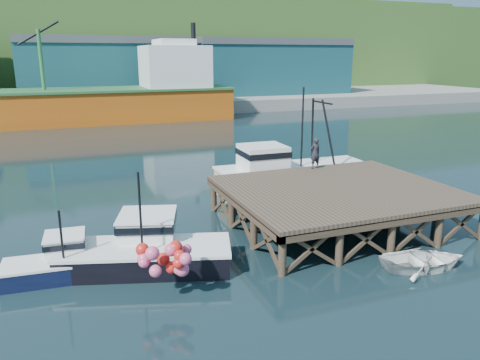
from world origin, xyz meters
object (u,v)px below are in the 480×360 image
trawler (292,172)px  dockworker (315,153)px  boat_black (146,248)px  boat_navy (66,261)px  dinghy (424,260)px

trawler → dockworker: 2.72m
boat_black → dockworker: (12.02, 6.04, 2.27)m
boat_navy → trawler: (14.86, 7.76, 0.84)m
boat_navy → trawler: trawler is taller
boat_navy → dinghy: 15.68m
boat_black → dinghy: boat_black is taller
dinghy → dockworker: dockworker is taller
dockworker → trawler: bearing=-79.8°
boat_navy → boat_black: 3.43m
boat_black → trawler: trawler is taller
boat_navy → dockworker: 16.61m
boat_navy → trawler: bearing=31.5°
boat_navy → trawler: 16.79m
boat_navy → dockworker: size_ratio=2.61×
boat_black → trawler: size_ratio=0.74×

